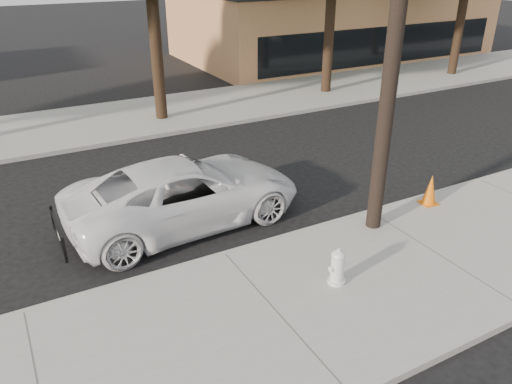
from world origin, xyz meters
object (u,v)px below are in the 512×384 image
(utility_pole, at_px, (396,24))
(police_cruiser, at_px, (185,192))
(fire_hydrant, at_px, (337,267))
(traffic_cone, at_px, (430,190))

(utility_pole, xyz_separation_m, police_cruiser, (-3.70, 2.54, -3.91))
(utility_pole, relative_size, police_cruiser, 1.59)
(police_cruiser, xyz_separation_m, fire_hydrant, (1.58, -3.94, -0.29))
(fire_hydrant, xyz_separation_m, traffic_cone, (4.12, 1.60, 0.03))
(utility_pole, distance_m, fire_hydrant, 4.91)
(police_cruiser, height_order, fire_hydrant, police_cruiser)
(traffic_cone, bearing_deg, utility_pole, -174.29)
(fire_hydrant, height_order, traffic_cone, traffic_cone)
(police_cruiser, relative_size, fire_hydrant, 7.84)
(utility_pole, height_order, police_cruiser, utility_pole)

